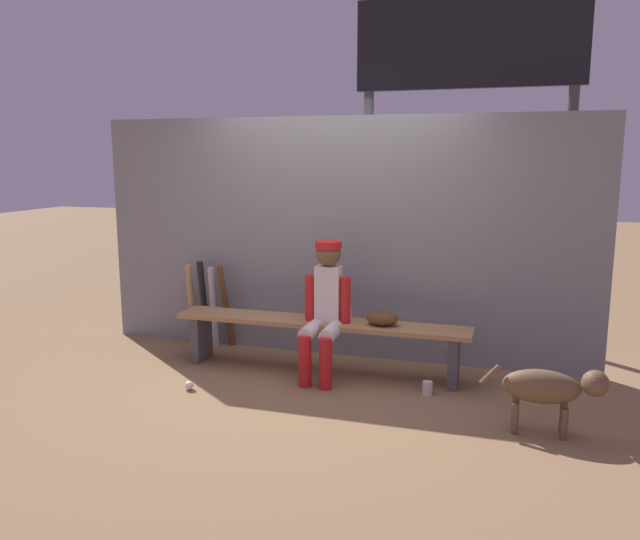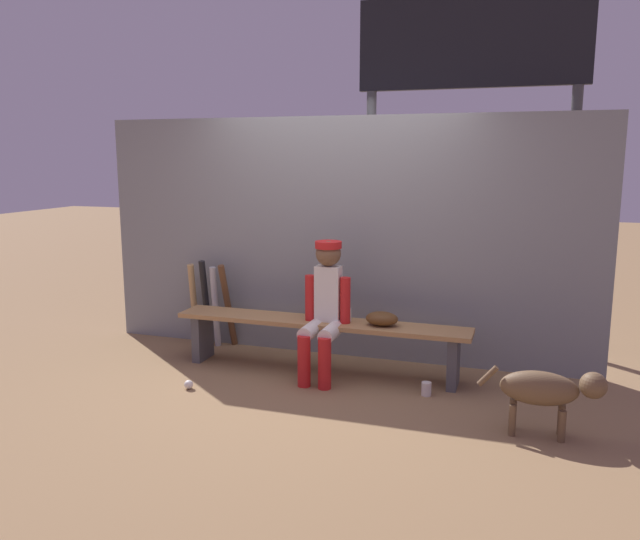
% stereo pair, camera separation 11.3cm
% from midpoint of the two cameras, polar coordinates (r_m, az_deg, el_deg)
% --- Properties ---
extents(ground_plane, '(30.00, 30.00, 0.00)m').
position_cam_midpoint_polar(ground_plane, '(5.72, 0.57, -9.17)').
color(ground_plane, olive).
extents(chainlink_fence, '(4.81, 0.03, 2.27)m').
position_cam_midpoint_polar(chainlink_fence, '(5.97, 2.19, 2.84)').
color(chainlink_fence, gray).
rests_on(chainlink_fence, ground_plane).
extents(dugout_bench, '(2.64, 0.36, 0.48)m').
position_cam_midpoint_polar(dugout_bench, '(5.61, 0.58, -5.56)').
color(dugout_bench, '#AD7F4C').
rests_on(dugout_bench, ground_plane).
extents(player_seated, '(0.41, 0.55, 1.18)m').
position_cam_midpoint_polar(player_seated, '(5.41, 0.98, -3.14)').
color(player_seated, silver).
rests_on(player_seated, ground_plane).
extents(baseball_glove, '(0.28, 0.20, 0.12)m').
position_cam_midpoint_polar(baseball_glove, '(5.43, 6.20, -4.39)').
color(baseball_glove, '#593819').
rests_on(baseball_glove, dugout_bench).
extents(bat_wood_dark, '(0.10, 0.28, 0.86)m').
position_cam_midpoint_polar(bat_wood_dark, '(6.37, -7.81, -3.21)').
color(bat_wood_dark, brown).
rests_on(bat_wood_dark, ground_plane).
extents(bat_aluminum_silver, '(0.07, 0.14, 0.83)m').
position_cam_midpoint_polar(bat_aluminum_silver, '(6.41, -8.93, -3.31)').
color(bat_aluminum_silver, '#B7B7BC').
rests_on(bat_aluminum_silver, ground_plane).
extents(bat_aluminum_black, '(0.08, 0.17, 0.88)m').
position_cam_midpoint_polar(bat_aluminum_black, '(6.47, -9.77, -2.96)').
color(bat_aluminum_black, black).
rests_on(bat_aluminum_black, ground_plane).
extents(bat_wood_tan, '(0.10, 0.20, 0.84)m').
position_cam_midpoint_polar(bat_wood_tan, '(6.58, -10.84, -2.96)').
color(bat_wood_tan, tan).
rests_on(bat_wood_tan, ground_plane).
extents(baseball, '(0.07, 0.07, 0.07)m').
position_cam_midpoint_polar(baseball, '(5.41, -11.18, -10.11)').
color(baseball, white).
rests_on(baseball, ground_plane).
extents(cup_on_ground, '(0.08, 0.08, 0.11)m').
position_cam_midpoint_polar(cup_on_ground, '(5.25, 10.19, -10.51)').
color(cup_on_ground, silver).
rests_on(cup_on_ground, ground_plane).
extents(cup_on_bench, '(0.08, 0.08, 0.11)m').
position_cam_midpoint_polar(cup_on_bench, '(5.55, 3.02, -4.06)').
color(cup_on_bench, silver).
rests_on(cup_on_bench, dugout_bench).
extents(scoreboard, '(2.47, 0.27, 3.67)m').
position_cam_midpoint_polar(scoreboard, '(6.55, 14.45, 16.16)').
color(scoreboard, '#3F3F42').
rests_on(scoreboard, ground_plane).
extents(dog, '(0.84, 0.20, 0.49)m').
position_cam_midpoint_polar(dog, '(4.66, 20.52, -10.09)').
color(dog, brown).
rests_on(dog, ground_plane).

